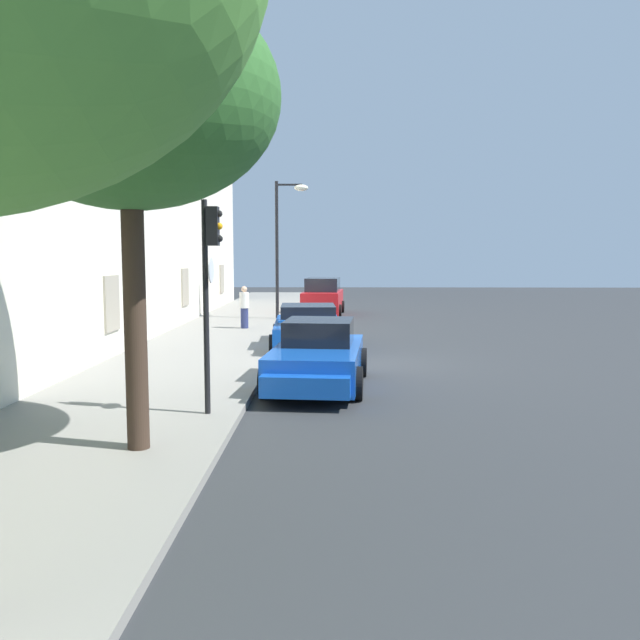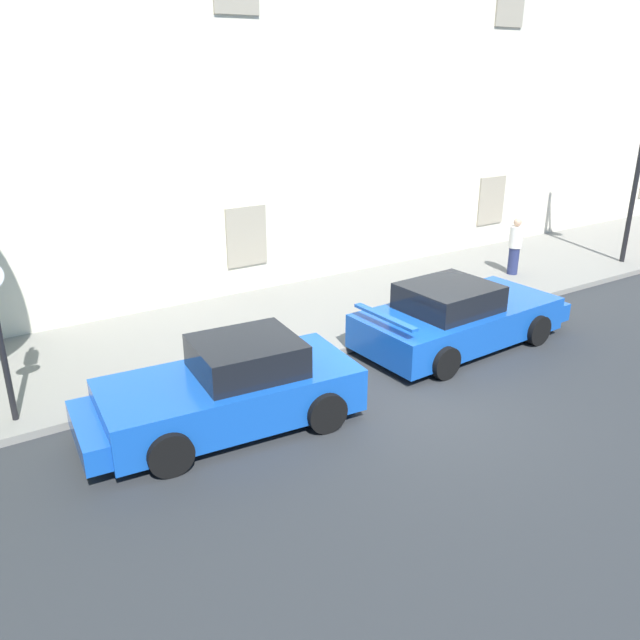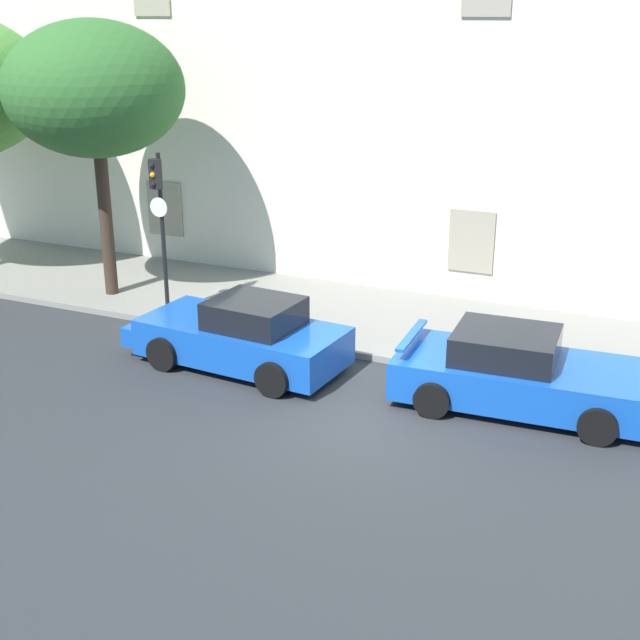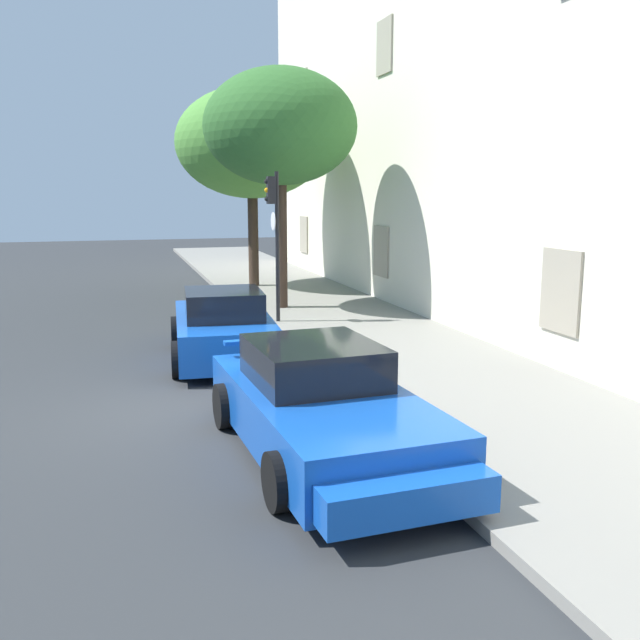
# 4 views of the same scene
# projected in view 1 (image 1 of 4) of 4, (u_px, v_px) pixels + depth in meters

# --- Properties ---
(ground_plane) EXTENTS (80.00, 80.00, 0.00)m
(ground_plane) POSITION_uv_depth(u_px,v_px,m) (359.00, 363.00, 17.51)
(ground_plane) COLOR #2B2D30
(sidewalk) EXTENTS (60.00, 4.36, 0.14)m
(sidewalk) POSITION_uv_depth(u_px,v_px,m) (192.00, 360.00, 17.60)
(sidewalk) COLOR gray
(sidewalk) RESTS_ON ground
(building_facade) EXTENTS (43.51, 5.25, 12.70)m
(building_facade) POSITION_uv_depth(u_px,v_px,m) (15.00, 122.00, 17.05)
(building_facade) COLOR beige
(building_facade) RESTS_ON ground
(sportscar_red_lead) EXTENTS (4.65, 2.34, 1.46)m
(sportscar_red_lead) POSITION_uv_depth(u_px,v_px,m) (317.00, 359.00, 14.19)
(sportscar_red_lead) COLOR #144CB2
(sportscar_red_lead) RESTS_ON ground
(sportscar_yellow_flank) EXTENTS (5.00, 2.39, 1.41)m
(sportscar_yellow_flank) POSITION_uv_depth(u_px,v_px,m) (308.00, 330.00, 19.96)
(sportscar_yellow_flank) COLOR #144CB2
(sportscar_yellow_flank) RESTS_ON ground
(hatchback_parked) EXTENTS (4.11, 2.15, 1.78)m
(hatchback_parked) POSITION_uv_depth(u_px,v_px,m) (323.00, 298.00, 31.42)
(hatchback_parked) COLOR red
(hatchback_parked) RESTS_ON ground
(tree_midblock) EXTENTS (4.17, 4.17, 6.50)m
(tree_midblock) POSITION_uv_depth(u_px,v_px,m) (129.00, 96.00, 8.86)
(tree_midblock) COLOR #38281E
(tree_midblock) RESTS_ON sidewalk
(traffic_light) EXTENTS (0.44, 0.36, 3.70)m
(traffic_light) POSITION_uv_depth(u_px,v_px,m) (210.00, 269.00, 11.14)
(traffic_light) COLOR black
(traffic_light) RESTS_ON sidewalk
(street_lamp) EXTENTS (0.44, 1.42, 5.86)m
(street_lamp) POSITION_uv_depth(u_px,v_px,m) (286.00, 225.00, 27.77)
(street_lamp) COLOR black
(street_lamp) RESTS_ON sidewalk
(pedestrian_admiring) EXTENTS (0.39, 0.39, 1.58)m
(pedestrian_admiring) POSITION_uv_depth(u_px,v_px,m) (244.00, 307.00, 24.40)
(pedestrian_admiring) COLOR navy
(pedestrian_admiring) RESTS_ON sidewalk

